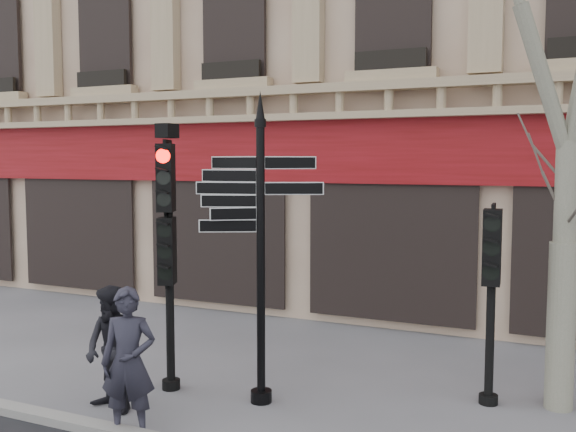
% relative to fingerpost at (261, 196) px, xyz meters
% --- Properties ---
extents(ground, '(80.00, 80.00, 0.00)m').
position_rel_fingerpost_xyz_m(ground, '(0.61, -0.37, -2.93)').
color(ground, '#56565A').
rests_on(ground, ground).
extents(fingerpost, '(2.27, 2.27, 4.36)m').
position_rel_fingerpost_xyz_m(fingerpost, '(0.00, 0.00, 0.00)').
color(fingerpost, black).
rests_on(fingerpost, ground).
extents(traffic_signal_main, '(0.52, 0.45, 3.94)m').
position_rel_fingerpost_xyz_m(traffic_signal_main, '(-1.47, -0.09, -0.44)').
color(traffic_signal_main, black).
rests_on(traffic_signal_main, ground).
extents(traffic_signal_secondary, '(0.48, 0.36, 2.75)m').
position_rel_fingerpost_xyz_m(traffic_signal_secondary, '(2.94, 1.26, -1.01)').
color(traffic_signal_secondary, black).
rests_on(traffic_signal_secondary, ground).
extents(pedestrian_a, '(0.80, 0.66, 1.87)m').
position_rel_fingerpost_xyz_m(pedestrian_a, '(-0.99, -1.67, -1.99)').
color(pedestrian_a, '#22212C').
rests_on(pedestrian_a, ground).
extents(pedestrian_b, '(0.94, 0.79, 1.72)m').
position_rel_fingerpost_xyz_m(pedestrian_b, '(-1.68, -1.12, -2.07)').
color(pedestrian_b, black).
rests_on(pedestrian_b, ground).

